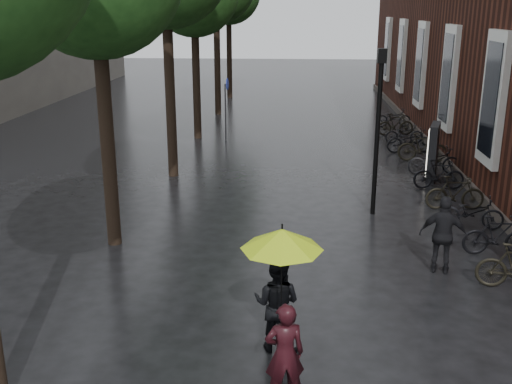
# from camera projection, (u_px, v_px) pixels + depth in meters

# --- Properties ---
(person_burgundy) EXTENTS (0.62, 0.47, 1.54)m
(person_burgundy) POSITION_uv_depth(u_px,v_px,m) (285.00, 354.00, 8.28)
(person_burgundy) COLOR black
(person_burgundy) RESTS_ON ground
(person_black) EXTENTS (0.93, 0.81, 1.63)m
(person_black) POSITION_uv_depth(u_px,v_px,m) (277.00, 304.00, 9.60)
(person_black) COLOR black
(person_black) RESTS_ON ground
(lime_umbrella) EXTENTS (1.22, 1.22, 1.79)m
(lime_umbrella) POSITION_uv_depth(u_px,v_px,m) (282.00, 239.00, 8.63)
(lime_umbrella) COLOR black
(lime_umbrella) RESTS_ON ground
(pedestrian_walking) EXTENTS (1.05, 0.66, 1.67)m
(pedestrian_walking) POSITION_uv_depth(u_px,v_px,m) (444.00, 235.00, 12.42)
(pedestrian_walking) COLOR black
(pedestrian_walking) RESTS_ON ground
(parked_bicycles) EXTENTS (2.11, 17.69, 1.05)m
(parked_bicycles) POSITION_uv_depth(u_px,v_px,m) (428.00, 159.00, 20.11)
(parked_bicycles) COLOR black
(parked_bicycles) RESTS_ON ground
(ad_lightbox) EXTENTS (0.28, 1.21, 1.83)m
(ad_lightbox) POSITION_uv_depth(u_px,v_px,m) (433.00, 152.00, 19.17)
(ad_lightbox) COLOR black
(ad_lightbox) RESTS_ON ground
(lamp_post) EXTENTS (0.23, 0.23, 4.38)m
(lamp_post) POSITION_uv_depth(u_px,v_px,m) (378.00, 117.00, 15.44)
(lamp_post) COLOR black
(lamp_post) RESTS_ON ground
(cycle_sign) EXTENTS (0.14, 0.47, 2.60)m
(cycle_sign) POSITION_uv_depth(u_px,v_px,m) (226.00, 100.00, 24.57)
(cycle_sign) COLOR #262628
(cycle_sign) RESTS_ON ground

